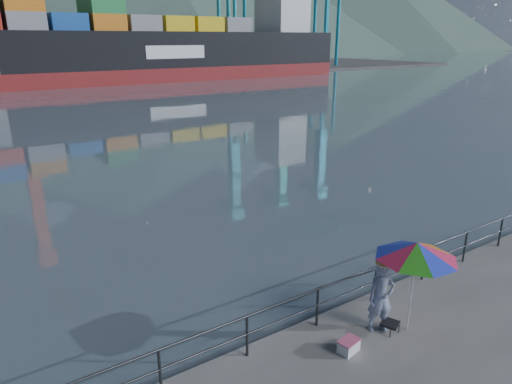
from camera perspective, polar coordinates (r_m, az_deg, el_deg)
far_dock at (r=99.77m, az=-25.47°, el=13.15°), size 200.00×40.00×0.40m
guardrail at (r=10.80m, az=3.51°, el=-15.70°), size 22.00×0.06×1.03m
container_stacks at (r=106.86m, az=-13.16°, el=16.39°), size 58.00×8.40×7.80m
fisherman at (r=11.30m, az=15.33°, el=-12.61°), size 0.75×0.64×1.74m
beach_umbrella at (r=10.94m, az=19.44°, el=-6.90°), size 2.30×2.30×2.28m
folding_stool at (r=11.68m, az=16.36°, el=-15.86°), size 0.51×0.51×0.25m
cooler_bag at (r=10.86m, az=11.49°, el=-18.39°), size 0.51×0.39×0.27m
fishing_rod at (r=12.23m, az=10.58°, el=-14.43°), size 0.36×1.61×1.16m
container_ship at (r=82.64m, az=-10.57°, el=17.83°), size 65.98×11.00×18.10m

